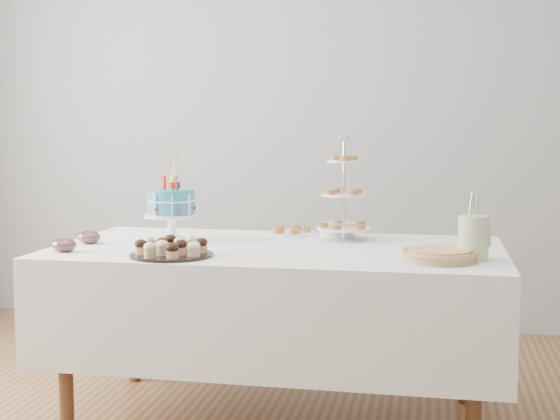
% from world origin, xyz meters
% --- Properties ---
extents(walls, '(5.04, 4.04, 2.70)m').
position_xyz_m(walls, '(0.00, 0.00, 1.35)').
color(walls, '#9C9FA1').
rests_on(walls, floor).
extents(table, '(1.92, 1.02, 0.77)m').
position_xyz_m(table, '(0.00, 0.30, 0.54)').
color(table, silver).
rests_on(table, floor).
extents(birthday_cake, '(0.26, 0.26, 0.39)m').
position_xyz_m(birthday_cake, '(-0.51, 0.40, 0.88)').
color(birthday_cake, white).
rests_on(birthday_cake, table).
extents(cupcake_tray, '(0.33, 0.33, 0.08)m').
position_xyz_m(cupcake_tray, '(-0.37, -0.03, 0.81)').
color(cupcake_tray, black).
rests_on(cupcake_tray, table).
extents(pie, '(0.29, 0.29, 0.05)m').
position_xyz_m(pie, '(0.68, 0.06, 0.80)').
color(pie, tan).
rests_on(pie, table).
extents(tiered_stand, '(0.25, 0.25, 0.49)m').
position_xyz_m(tiered_stand, '(0.25, 0.56, 0.97)').
color(tiered_stand, silver).
rests_on(tiered_stand, table).
extents(plate_stack, '(0.17, 0.17, 0.07)m').
position_xyz_m(plate_stack, '(0.22, 0.67, 0.80)').
color(plate_stack, white).
rests_on(plate_stack, table).
extents(pastry_plate, '(0.25, 0.25, 0.04)m').
position_xyz_m(pastry_plate, '(-0.01, 0.70, 0.79)').
color(pastry_plate, white).
rests_on(pastry_plate, table).
extents(jam_bowl_a, '(0.10, 0.10, 0.06)m').
position_xyz_m(jam_bowl_a, '(-0.84, -0.01, 0.80)').
color(jam_bowl_a, silver).
rests_on(jam_bowl_a, table).
extents(jam_bowl_b, '(0.10, 0.10, 0.06)m').
position_xyz_m(jam_bowl_b, '(-0.84, 0.23, 0.80)').
color(jam_bowl_b, silver).
rests_on(jam_bowl_b, table).
extents(utensil_pitcher, '(0.13, 0.12, 0.26)m').
position_xyz_m(utensil_pitcher, '(0.81, 0.12, 0.86)').
color(utensil_pitcher, beige).
rests_on(utensil_pitcher, table).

